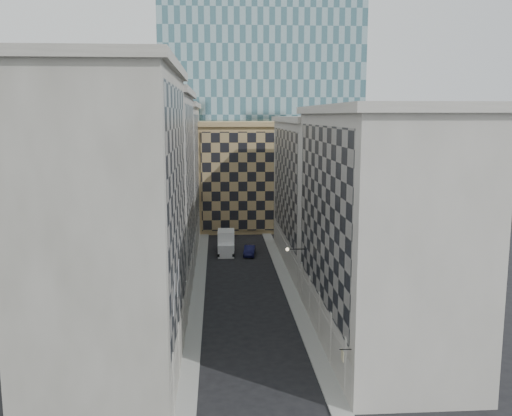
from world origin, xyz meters
name	(u,v)px	position (x,y,z in m)	size (l,w,h in m)	color
sidewalk_west	(198,291)	(-5.25, 30.00, 0.07)	(1.50, 100.00, 0.15)	#999993
sidewalk_east	(290,289)	(5.25, 30.00, 0.07)	(1.50, 100.00, 0.15)	#999993
bldg_left_a	(115,220)	(-10.88, 11.00, 11.82)	(10.80, 22.80, 23.70)	gray
bldg_left_b	(149,190)	(-10.88, 33.00, 11.32)	(10.80, 22.80, 22.70)	gray
bldg_left_c	(166,175)	(-10.88, 55.00, 10.83)	(10.80, 22.80, 21.70)	gray
bldg_right_a	(376,226)	(10.88, 15.00, 10.32)	(10.80, 26.80, 20.70)	#ACA89D
bldg_right_b	(321,191)	(10.89, 42.00, 9.85)	(10.80, 28.80, 19.70)	#ACA89D
tan_block	(245,175)	(2.00, 67.90, 9.44)	(16.80, 14.80, 18.80)	#A28555
church_tower	(231,79)	(0.00, 82.00, 26.95)	(7.20, 7.20, 51.50)	#302A25
flagpoles_left	(176,286)	(-5.90, 6.00, 8.00)	(0.10, 6.33, 2.33)	gray
bracket_lamp	(289,249)	(4.38, 24.00, 6.20)	(1.98, 0.36, 0.36)	black
box_truck	(226,244)	(-1.78, 47.98, 1.41)	(2.55, 5.97, 3.24)	white
dark_car	(250,251)	(1.57, 46.50, 0.71)	(1.51, 4.34, 1.43)	#0E0F33
shop_sign	(343,355)	(5.42, 3.00, 3.83)	(0.83, 0.73, 0.81)	black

